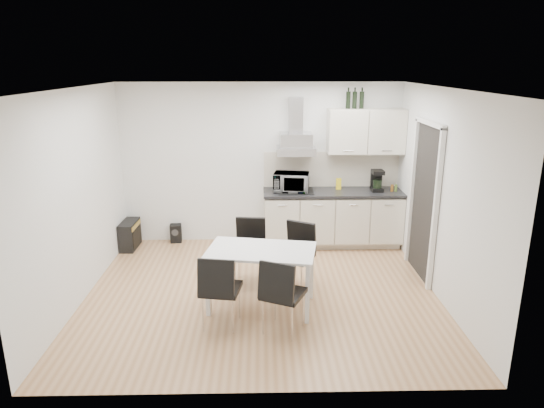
% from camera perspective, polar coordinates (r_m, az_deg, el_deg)
% --- Properties ---
extents(ground, '(4.50, 4.50, 0.00)m').
position_cam_1_polar(ground, '(6.43, -1.24, -10.37)').
color(ground, tan).
rests_on(ground, ground).
extents(wall_back, '(4.50, 0.10, 2.60)m').
position_cam_1_polar(wall_back, '(7.90, -1.32, 4.73)').
color(wall_back, silver).
rests_on(wall_back, ground).
extents(wall_front, '(4.50, 0.10, 2.60)m').
position_cam_1_polar(wall_front, '(4.06, -1.30, -6.63)').
color(wall_front, silver).
rests_on(wall_front, ground).
extents(wall_left, '(0.10, 4.00, 2.60)m').
position_cam_1_polar(wall_left, '(6.37, -22.00, 0.69)').
color(wall_left, silver).
rests_on(wall_left, ground).
extents(wall_right, '(0.10, 4.00, 2.60)m').
position_cam_1_polar(wall_right, '(6.37, 19.39, 0.95)').
color(wall_right, silver).
rests_on(wall_right, ground).
extents(ceiling, '(4.50, 4.50, 0.00)m').
position_cam_1_polar(ceiling, '(5.75, -1.40, 13.46)').
color(ceiling, white).
rests_on(ceiling, wall_back).
extents(doorway, '(0.08, 1.04, 2.10)m').
position_cam_1_polar(doorway, '(6.91, 17.34, 0.16)').
color(doorway, white).
rests_on(doorway, ground).
extents(kitchenette, '(2.22, 0.64, 2.52)m').
position_cam_1_polar(kitchenette, '(7.84, 7.37, 0.98)').
color(kitchenette, beige).
rests_on(kitchenette, ground).
extents(dining_table, '(1.37, 0.93, 0.75)m').
position_cam_1_polar(dining_table, '(5.82, -1.27, -6.21)').
color(dining_table, white).
rests_on(dining_table, ground).
extents(chair_far_left, '(0.49, 0.54, 0.88)m').
position_cam_1_polar(chair_far_left, '(6.52, -2.70, -5.75)').
color(chair_far_left, black).
rests_on(chair_far_left, ground).
extents(chair_far_right, '(0.63, 0.65, 0.88)m').
position_cam_1_polar(chair_far_right, '(6.36, 2.71, -6.31)').
color(chair_far_right, black).
rests_on(chair_far_right, ground).
extents(chair_near_left, '(0.52, 0.56, 0.88)m').
position_cam_1_polar(chair_near_left, '(5.53, -6.03, -10.00)').
color(chair_near_left, black).
rests_on(chair_near_left, ground).
extents(chair_near_right, '(0.61, 0.64, 0.88)m').
position_cam_1_polar(chair_near_right, '(5.40, 1.35, -10.60)').
color(chair_near_right, black).
rests_on(chair_near_right, ground).
extents(guitar_amp, '(0.25, 0.54, 0.44)m').
position_cam_1_polar(guitar_amp, '(8.14, -16.38, -3.48)').
color(guitar_amp, black).
rests_on(guitar_amp, ground).
extents(floor_speaker, '(0.20, 0.18, 0.30)m').
position_cam_1_polar(floor_speaker, '(8.24, -11.24, -3.39)').
color(floor_speaker, black).
rests_on(floor_speaker, ground).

